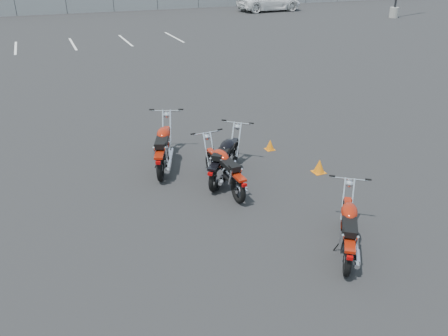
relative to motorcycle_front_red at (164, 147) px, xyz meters
name	(u,v)px	position (x,y,z in m)	size (l,w,h in m)	color
ground	(226,211)	(0.55, -2.49, -0.49)	(120.00, 120.00, 0.00)	black
motorcycle_front_red	(164,147)	(0.00, 0.00, 0.00)	(1.25, 2.18, 1.09)	black
motorcycle_second_black	(225,158)	(1.12, -1.09, -0.03)	(1.65, 1.81, 1.01)	black
motorcycle_third_red	(225,169)	(0.90, -1.56, -0.05)	(0.78, 2.01, 0.98)	black
motorcycle_rear_red	(348,228)	(1.96, -4.42, -0.06)	(1.44, 1.77, 0.95)	black
training_cone_near	(270,145)	(2.80, -0.11, -0.36)	(0.23, 0.23, 0.28)	orange
training_cone_far	(319,166)	(3.22, -1.73, -0.33)	(0.28, 0.28, 0.33)	orange
chainlink_fence	(66,3)	(0.55, 32.51, 0.41)	(80.06, 0.06, 1.80)	slate
parking_line_stripes	(45,46)	(-1.95, 17.51, -0.49)	(15.12, 4.00, 0.01)	silver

